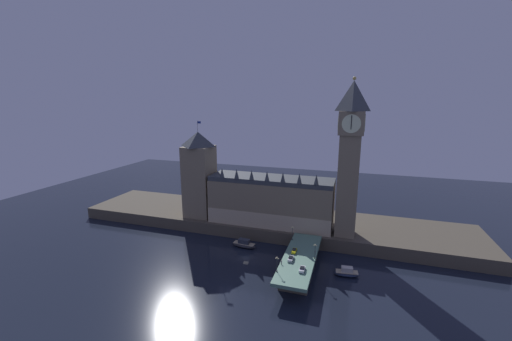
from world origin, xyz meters
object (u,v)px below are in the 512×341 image
object	(u,v)px
pedestrian_mid_walk	(315,252)
boat_upstream	(244,244)
street_lamp_near	(277,262)
boat_downstream	(347,273)
street_lamp_far	(292,231)
car_northbound_lead	(294,251)
car_northbound_trail	(291,259)
car_southbound_lead	(302,269)
pedestrian_near_rail	(281,262)
victoria_tower	(199,174)
street_lamp_mid	(315,249)
clock_tower	(349,155)

from	to	relation	value
pedestrian_mid_walk	boat_upstream	distance (m)	38.22
street_lamp_near	boat_downstream	distance (m)	32.62
street_lamp_far	car_northbound_lead	bearing A→B (deg)	-74.53
car_northbound_lead	car_northbound_trail	distance (m)	7.27
car_southbound_lead	pedestrian_near_rail	bearing A→B (deg)	164.72
victoria_tower	pedestrian_near_rail	world-z (taller)	victoria_tower
car_northbound_trail	boat_downstream	xyz separation A→B (m)	(22.12, 7.66, -6.71)
pedestrian_mid_walk	street_lamp_near	size ratio (longest dim) A/B	0.28
street_lamp_near	boat_downstream	size ratio (longest dim) A/B	0.58
street_lamp_mid	street_lamp_near	bearing A→B (deg)	-130.06
street_lamp_far	boat_upstream	bearing A→B (deg)	179.55
clock_tower	car_northbound_trail	distance (m)	55.70
car_northbound_lead	pedestrian_mid_walk	world-z (taller)	pedestrian_mid_walk
clock_tower	car_northbound_lead	distance (m)	51.37
clock_tower	street_lamp_near	world-z (taller)	clock_tower
boat_downstream	street_lamp_mid	bearing A→B (deg)	-166.15
clock_tower	pedestrian_mid_walk	size ratio (longest dim) A/B	43.77
pedestrian_near_rail	street_lamp_near	bearing A→B (deg)	-93.85
car_southbound_lead	pedestrian_near_rail	xyz separation A→B (m)	(-8.68, 2.37, 0.17)
victoria_tower	street_lamp_mid	distance (m)	80.01
street_lamp_far	boat_upstream	world-z (taller)	street_lamp_far
car_northbound_lead	street_lamp_near	xyz separation A→B (m)	(-3.29, -17.54, 3.15)
street_lamp_mid	boat_upstream	distance (m)	40.57
car_northbound_trail	street_lamp_mid	bearing A→B (deg)	26.09
pedestrian_near_rail	street_lamp_far	xyz separation A→B (m)	(-0.40, 23.50, 3.33)
street_lamp_mid	street_lamp_far	bearing A→B (deg)	130.06
clock_tower	car_southbound_lead	size ratio (longest dim) A/B	17.53
car_southbound_lead	boat_downstream	xyz separation A→B (m)	(16.33, 14.36, -6.68)
boat_downstream	pedestrian_near_rail	bearing A→B (deg)	-154.39
pedestrian_mid_walk	street_lamp_mid	size ratio (longest dim) A/B	0.27
car_southbound_lead	car_northbound_trail	bearing A→B (deg)	130.81
clock_tower	car_northbound_lead	xyz separation A→B (m)	(-19.67, -28.44, -37.99)
pedestrian_near_rail	street_lamp_near	size ratio (longest dim) A/B	0.27
boat_upstream	car_southbound_lead	bearing A→B (deg)	-38.21
car_northbound_lead	boat_downstream	world-z (taller)	car_northbound_lead
street_lamp_mid	boat_upstream	size ratio (longest dim) A/B	0.51
car_northbound_trail	street_lamp_near	xyz separation A→B (m)	(-3.29, -10.27, 3.12)
car_southbound_lead	street_lamp_near	distance (m)	10.25
car_southbound_lead	street_lamp_near	size ratio (longest dim) A/B	0.70
boat_downstream	street_lamp_far	bearing A→B (deg)	155.64
street_lamp_near	street_lamp_mid	world-z (taller)	street_lamp_mid
pedestrian_mid_walk	street_lamp_mid	world-z (taller)	street_lamp_mid
pedestrian_near_rail	boat_downstream	world-z (taller)	pedestrian_near_rail
car_southbound_lead	boat_upstream	world-z (taller)	car_southbound_lead
street_lamp_near	street_lamp_far	xyz separation A→B (m)	(0.00, 29.44, 0.36)
car_southbound_lead	street_lamp_far	bearing A→B (deg)	109.34
clock_tower	street_lamp_far	distance (m)	44.60
car_southbound_lead	street_lamp_mid	bearing A→B (deg)	73.54
clock_tower	car_northbound_lead	size ratio (longest dim) A/B	17.41
car_southbound_lead	clock_tower	bearing A→B (deg)	71.88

